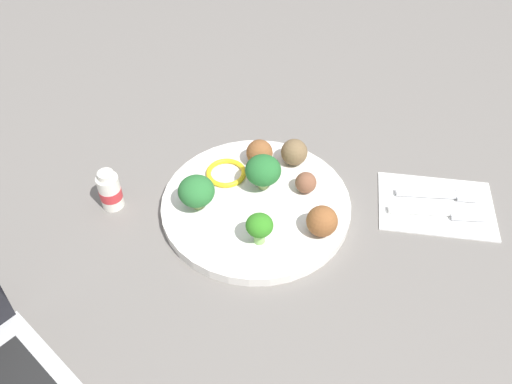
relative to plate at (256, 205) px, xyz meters
The scene contains 14 objects.
ground_plane 0.01m from the plate, ahead, with size 4.00×4.00×0.00m, color slate.
plate is the anchor object (origin of this frame).
broccoli_floret_back_left 0.08m from the plate, 82.78° to the right, with size 0.04×0.04×0.05m.
broccoli_floret_far_rim 0.05m from the plate, 74.42° to the left, with size 0.05×0.05×0.06m.
broccoli_floret_mid_right 0.09m from the plate, 169.69° to the right, with size 0.05×0.05×0.05m.
meatball_center 0.09m from the plate, 92.68° to the left, with size 0.04×0.04×0.04m, color brown.
meatball_far_rim 0.08m from the plate, 21.20° to the left, with size 0.03×0.03×0.03m, color brown.
meatball_front_left 0.11m from the plate, 28.91° to the right, with size 0.04×0.04×0.04m, color brown.
meatball_front_right 0.11m from the plate, 58.96° to the left, with size 0.04×0.04×0.04m, color brown.
pepper_ring_far_rim 0.07m from the plate, 132.46° to the left, with size 0.06×0.06×0.01m, color yellow.
napkin 0.27m from the plate, ahead, with size 0.17×0.12×0.01m, color white.
fork 0.28m from the plate, ahead, with size 0.12×0.02×0.01m.
knife 0.28m from the plate, ahead, with size 0.15×0.02×0.01m.
yogurt_bottle 0.22m from the plate, behind, with size 0.03×0.03×0.07m.
Camera 1 is at (0.04, -0.55, 0.60)m, focal length 38.06 mm.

